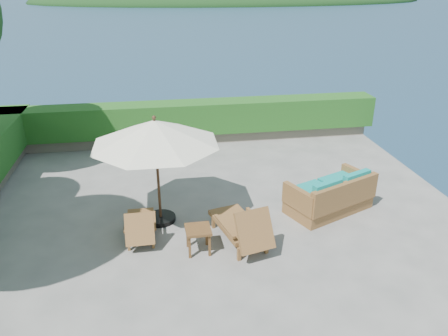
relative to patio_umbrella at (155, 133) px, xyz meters
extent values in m
plane|color=gray|center=(1.21, -0.55, -2.11)|extent=(12.00, 12.00, 0.00)
cube|color=#564F44|center=(1.21, -0.55, -3.67)|extent=(12.00, 12.00, 3.00)
plane|color=#163146|center=(1.21, -0.55, -5.12)|extent=(600.00, 600.00, 0.00)
ellipsoid|color=black|center=(26.21, 139.45, -5.12)|extent=(126.00, 57.60, 12.60)
cube|color=#716B5B|center=(1.21, 5.05, -1.94)|extent=(12.00, 0.60, 0.36)
cube|color=#1E4012|center=(1.21, 5.05, -1.27)|extent=(12.40, 0.90, 1.00)
cylinder|color=black|center=(0.00, 0.00, -2.06)|extent=(0.88, 0.88, 0.11)
cylinder|color=#3B2515|center=(0.00, 0.00, -0.91)|extent=(0.08, 0.08, 2.41)
cone|color=silver|center=(0.00, 0.00, 0.03)|extent=(3.64, 3.64, 0.53)
sphere|color=#3B2515|center=(0.00, 0.00, 0.34)|extent=(0.11, 0.11, 0.09)
cube|color=brown|center=(-0.67, -1.09, -2.00)|extent=(0.05, 0.05, 0.23)
cube|color=brown|center=(-0.18, -1.09, -2.00)|extent=(0.05, 0.05, 0.23)
cube|color=brown|center=(-0.69, -0.04, -2.00)|extent=(0.05, 0.05, 0.23)
cube|color=brown|center=(-0.19, -0.03, -2.00)|extent=(0.05, 0.05, 0.23)
cube|color=brown|center=(-0.43, -0.47, -1.85)|extent=(0.59, 1.15, 0.08)
cube|color=brown|center=(-0.43, -1.13, -1.61)|extent=(0.58, 0.38, 0.61)
cube|color=brown|center=(-0.73, -0.65, -1.72)|extent=(0.06, 0.75, 0.04)
cube|color=brown|center=(-0.13, -0.65, -1.72)|extent=(0.06, 0.75, 0.04)
cube|color=brown|center=(1.48, -1.78, -1.97)|extent=(0.08, 0.08, 0.29)
cube|color=brown|center=(2.07, -1.63, -1.97)|extent=(0.08, 0.08, 0.29)
cube|color=brown|center=(1.15, -0.50, -1.97)|extent=(0.08, 0.08, 0.29)
cube|color=brown|center=(1.74, -0.35, -1.97)|extent=(0.08, 0.08, 0.29)
cube|color=brown|center=(1.58, -0.96, -1.79)|extent=(1.06, 1.57, 0.10)
cube|color=brown|center=(1.79, -1.76, -1.48)|extent=(0.82, 0.63, 0.77)
cube|color=brown|center=(1.27, -1.27, -1.62)|extent=(0.30, 0.92, 0.05)
cube|color=brown|center=(2.00, -1.08, -1.62)|extent=(0.30, 0.92, 0.05)
cube|color=brown|center=(0.53, -1.55, -1.87)|extent=(0.05, 0.05, 0.48)
cube|color=brown|center=(0.93, -1.54, -1.87)|extent=(0.05, 0.05, 0.48)
cube|color=brown|center=(0.52, -1.15, -1.87)|extent=(0.05, 0.05, 0.48)
cube|color=brown|center=(0.92, -1.14, -1.87)|extent=(0.05, 0.05, 0.48)
cube|color=brown|center=(0.73, -1.34, -1.60)|extent=(0.52, 0.52, 0.06)
cube|color=brown|center=(3.96, -0.13, -1.89)|extent=(2.23, 1.71, 0.44)
cube|color=brown|center=(4.15, -0.56, -1.51)|extent=(1.90, 0.94, 0.61)
cube|color=brown|center=(3.08, -0.51, -1.56)|extent=(0.52, 0.97, 0.50)
cube|color=brown|center=(4.84, 0.25, -1.56)|extent=(0.52, 0.97, 0.50)
cube|color=#128681|center=(3.51, -0.27, -1.57)|extent=(1.11, 1.08, 0.20)
cube|color=#128681|center=(4.37, 0.10, -1.57)|extent=(1.11, 1.08, 0.20)
cube|color=#128681|center=(3.68, -0.64, -1.32)|extent=(0.78, 0.45, 0.40)
cube|color=#128681|center=(4.53, -0.27, -1.32)|extent=(0.78, 0.45, 0.40)
camera|label=1|loc=(0.05, -8.77, 3.07)|focal=35.00mm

